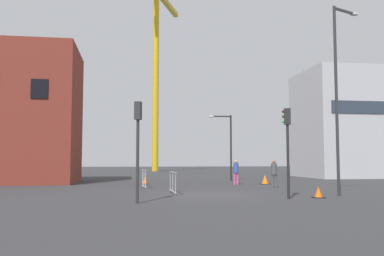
{
  "coord_description": "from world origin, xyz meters",
  "views": [
    {
      "loc": [
        -3.74,
        -19.85,
        1.68
      ],
      "look_at": [
        0.0,
        5.05,
        3.57
      ],
      "focal_mm": 39.31,
      "sensor_mm": 36.0,
      "label": 1
    }
  ],
  "objects_px": {
    "streetlamp_tall": "(339,86)",
    "pedestrian_walking": "(236,170)",
    "traffic_cone_striped": "(145,181)",
    "traffic_cone_orange": "(318,193)",
    "streetlamp_short": "(227,140)",
    "traffic_light_median": "(138,135)",
    "construction_crane": "(157,51)",
    "traffic_cone_by_barrier": "(265,180)",
    "traffic_light_corner": "(287,138)",
    "pedestrian_waiting": "(274,172)"
  },
  "relations": [
    {
      "from": "streetlamp_tall",
      "to": "pedestrian_walking",
      "type": "distance_m",
      "value": 10.47
    },
    {
      "from": "pedestrian_walking",
      "to": "traffic_cone_striped",
      "type": "distance_m",
      "value": 6.26
    },
    {
      "from": "pedestrian_walking",
      "to": "traffic_cone_orange",
      "type": "xyz_separation_m",
      "value": [
        1.11,
        -10.05,
        -0.74
      ]
    },
    {
      "from": "streetlamp_short",
      "to": "traffic_light_median",
      "type": "bearing_deg",
      "value": -114.59
    },
    {
      "from": "construction_crane",
      "to": "traffic_light_median",
      "type": "bearing_deg",
      "value": -94.54
    },
    {
      "from": "traffic_light_median",
      "to": "traffic_cone_orange",
      "type": "bearing_deg",
      "value": 8.26
    },
    {
      "from": "construction_crane",
      "to": "traffic_cone_striped",
      "type": "distance_m",
      "value": 36.48
    },
    {
      "from": "streetlamp_short",
      "to": "construction_crane",
      "type": "bearing_deg",
      "value": 97.77
    },
    {
      "from": "construction_crane",
      "to": "traffic_cone_striped",
      "type": "bearing_deg",
      "value": -94.96
    },
    {
      "from": "traffic_light_median",
      "to": "traffic_cone_by_barrier",
      "type": "bearing_deg",
      "value": 51.95
    },
    {
      "from": "traffic_cone_by_barrier",
      "to": "traffic_cone_striped",
      "type": "distance_m",
      "value": 8.21
    },
    {
      "from": "traffic_cone_striped",
      "to": "traffic_cone_by_barrier",
      "type": "bearing_deg",
      "value": -9.48
    },
    {
      "from": "traffic_cone_orange",
      "to": "traffic_cone_striped",
      "type": "xyz_separation_m",
      "value": [
        -7.15,
        11.54,
        0.01
      ]
    },
    {
      "from": "construction_crane",
      "to": "pedestrian_walking",
      "type": "relative_size",
      "value": 16.42
    },
    {
      "from": "traffic_light_corner",
      "to": "traffic_light_median",
      "type": "bearing_deg",
      "value": -172.49
    },
    {
      "from": "streetlamp_short",
      "to": "traffic_cone_striped",
      "type": "distance_m",
      "value": 8.09
    },
    {
      "from": "traffic_light_corner",
      "to": "traffic_cone_orange",
      "type": "distance_m",
      "value": 2.84
    },
    {
      "from": "construction_crane",
      "to": "pedestrian_waiting",
      "type": "xyz_separation_m",
      "value": [
        4.69,
        -36.9,
        -16.69
      ]
    },
    {
      "from": "traffic_cone_orange",
      "to": "traffic_cone_striped",
      "type": "bearing_deg",
      "value": 121.79
    },
    {
      "from": "traffic_light_median",
      "to": "pedestrian_walking",
      "type": "xyz_separation_m",
      "value": [
        6.81,
        11.2,
        -1.68
      ]
    },
    {
      "from": "traffic_cone_by_barrier",
      "to": "traffic_light_median",
      "type": "bearing_deg",
      "value": -128.05
    },
    {
      "from": "pedestrian_walking",
      "to": "traffic_cone_by_barrier",
      "type": "relative_size",
      "value": 2.57
    },
    {
      "from": "traffic_cone_orange",
      "to": "streetlamp_short",
      "type": "bearing_deg",
      "value": 91.92
    },
    {
      "from": "traffic_light_corner",
      "to": "traffic_light_median",
      "type": "height_order",
      "value": "traffic_light_median"
    },
    {
      "from": "streetlamp_short",
      "to": "traffic_cone_striped",
      "type": "relative_size",
      "value": 10.04
    },
    {
      "from": "traffic_light_median",
      "to": "pedestrian_waiting",
      "type": "distance_m",
      "value": 11.41
    },
    {
      "from": "pedestrian_waiting",
      "to": "traffic_cone_orange",
      "type": "bearing_deg",
      "value": -92.73
    },
    {
      "from": "traffic_cone_orange",
      "to": "construction_crane",
      "type": "bearing_deg",
      "value": 95.75
    },
    {
      "from": "streetlamp_short",
      "to": "traffic_cone_striped",
      "type": "bearing_deg",
      "value": -152.09
    },
    {
      "from": "construction_crane",
      "to": "traffic_light_corner",
      "type": "xyz_separation_m",
      "value": [
        2.88,
        -43.77,
        -15.03
      ]
    },
    {
      "from": "traffic_cone_by_barrier",
      "to": "traffic_cone_striped",
      "type": "relative_size",
      "value": 1.25
    },
    {
      "from": "traffic_light_median",
      "to": "traffic_cone_striped",
      "type": "xyz_separation_m",
      "value": [
        0.77,
        12.69,
        -2.41
      ]
    },
    {
      "from": "construction_crane",
      "to": "traffic_cone_orange",
      "type": "height_order",
      "value": "construction_crane"
    },
    {
      "from": "traffic_light_median",
      "to": "traffic_cone_by_barrier",
      "type": "relative_size",
      "value": 6.07
    },
    {
      "from": "pedestrian_waiting",
      "to": "traffic_cone_by_barrier",
      "type": "height_order",
      "value": "pedestrian_waiting"
    },
    {
      "from": "streetlamp_short",
      "to": "pedestrian_waiting",
      "type": "relative_size",
      "value": 3.15
    },
    {
      "from": "pedestrian_waiting",
      "to": "traffic_cone_striped",
      "type": "distance_m",
      "value": 9.0
    },
    {
      "from": "streetlamp_short",
      "to": "pedestrian_waiting",
      "type": "height_order",
      "value": "streetlamp_short"
    },
    {
      "from": "streetlamp_short",
      "to": "traffic_cone_by_barrier",
      "type": "xyz_separation_m",
      "value": [
        1.45,
        -4.87,
        -2.91
      ]
    },
    {
      "from": "streetlamp_tall",
      "to": "pedestrian_walking",
      "type": "relative_size",
      "value": 5.4
    },
    {
      "from": "traffic_light_median",
      "to": "traffic_cone_by_barrier",
      "type": "xyz_separation_m",
      "value": [
        8.87,
        11.33,
        -2.34
      ]
    },
    {
      "from": "construction_crane",
      "to": "traffic_light_median",
      "type": "height_order",
      "value": "construction_crane"
    },
    {
      "from": "construction_crane",
      "to": "streetlamp_tall",
      "type": "distance_m",
      "value": 44.82
    },
    {
      "from": "streetlamp_tall",
      "to": "streetlamp_short",
      "type": "height_order",
      "value": "streetlamp_tall"
    },
    {
      "from": "streetlamp_tall",
      "to": "traffic_light_median",
      "type": "height_order",
      "value": "streetlamp_tall"
    },
    {
      "from": "traffic_light_corner",
      "to": "pedestrian_walking",
      "type": "distance_m",
      "value": 10.49
    },
    {
      "from": "streetlamp_tall",
      "to": "construction_crane",
      "type": "bearing_deg",
      "value": 97.87
    },
    {
      "from": "traffic_cone_by_barrier",
      "to": "pedestrian_walking",
      "type": "bearing_deg",
      "value": -176.32
    },
    {
      "from": "pedestrian_walking",
      "to": "traffic_cone_by_barrier",
      "type": "distance_m",
      "value": 2.17
    },
    {
      "from": "pedestrian_walking",
      "to": "pedestrian_waiting",
      "type": "relative_size",
      "value": 1.0
    }
  ]
}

